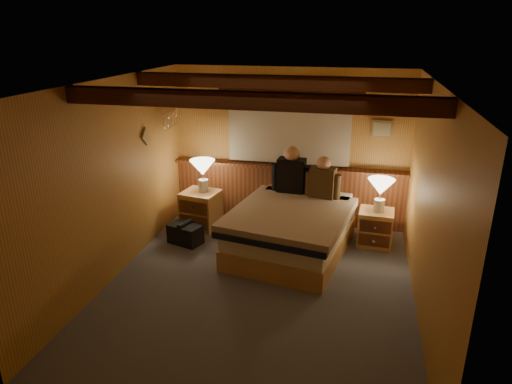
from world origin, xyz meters
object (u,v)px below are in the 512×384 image
(nightstand_left, at_px, (201,210))
(person_left, at_px, (291,173))
(nightstand_right, at_px, (375,228))
(bed, at_px, (292,229))
(lamp_right, at_px, (381,189))
(lamp_left, at_px, (203,170))
(person_right, at_px, (323,180))
(duffel_bag, at_px, (185,234))

(nightstand_left, bearing_deg, person_left, 16.84)
(nightstand_right, bearing_deg, bed, -153.22)
(nightstand_right, relative_size, lamp_right, 1.09)
(lamp_left, relative_size, lamp_right, 1.04)
(lamp_right, bearing_deg, person_left, 171.03)
(bed, bearing_deg, lamp_left, 169.69)
(lamp_left, bearing_deg, lamp_right, -1.46)
(nightstand_right, xyz_separation_m, person_left, (-1.25, 0.19, 0.67))
(bed, relative_size, nightstand_right, 4.07)
(person_left, relative_size, person_right, 1.14)
(person_left, distance_m, person_right, 0.49)
(lamp_right, relative_size, person_left, 0.67)
(bed, height_order, nightstand_left, bed)
(person_right, height_order, duffel_bag, person_right)
(duffel_bag, bearing_deg, person_right, 36.17)
(bed, xyz_separation_m, nightstand_left, (-1.49, 0.50, -0.04))
(person_right, bearing_deg, lamp_right, 5.06)
(lamp_left, height_order, person_right, person_right)
(nightstand_left, bearing_deg, duffel_bag, -84.08)
(nightstand_left, relative_size, duffel_bag, 1.14)
(nightstand_left, relative_size, person_right, 0.96)
(person_left, height_order, duffel_bag, person_left)
(lamp_right, relative_size, person_right, 0.76)
(bed, xyz_separation_m, lamp_right, (1.14, 0.47, 0.52))
(duffel_bag, bearing_deg, lamp_right, 29.38)
(nightstand_left, relative_size, person_left, 0.84)
(bed, distance_m, person_right, 0.85)
(lamp_left, relative_size, person_right, 0.79)
(bed, relative_size, person_right, 3.36)
(nightstand_right, distance_m, person_left, 1.43)
(lamp_left, relative_size, duffel_bag, 0.93)
(nightstand_right, height_order, person_right, person_right)
(nightstand_left, height_order, person_left, person_left)
(nightstand_left, height_order, lamp_right, lamp_right)
(lamp_right, bearing_deg, lamp_left, 178.54)
(lamp_left, distance_m, person_right, 1.80)
(nightstand_left, relative_size, lamp_left, 1.22)
(nightstand_right, height_order, person_left, person_left)
(lamp_left, height_order, duffel_bag, lamp_left)
(nightstand_left, bearing_deg, lamp_left, 53.02)
(nightstand_right, distance_m, person_right, 1.00)
(person_right, bearing_deg, bed, -112.13)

